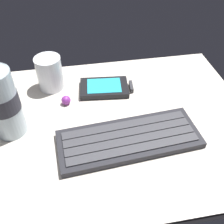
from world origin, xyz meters
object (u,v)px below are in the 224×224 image
at_px(juice_cup, 50,74).
at_px(water_bottle, 0,98).
at_px(trackball_mouse, 66,100).
at_px(handheld_device, 107,88).
at_px(keyboard, 129,139).

xyz_separation_m(juice_cup, water_bottle, (-0.09, -0.14, 0.05)).
relative_size(juice_cup, trackball_mouse, 3.86).
bearing_deg(juice_cup, trackball_mouse, -65.55).
relative_size(water_bottle, trackball_mouse, 9.45).
distance_m(handheld_device, trackball_mouse, 0.11).
bearing_deg(handheld_device, juice_cup, 164.80).
distance_m(handheld_device, juice_cup, 0.15).
xyz_separation_m(keyboard, water_bottle, (-0.24, 0.08, 0.08)).
bearing_deg(juice_cup, keyboard, -54.14).
bearing_deg(juice_cup, handheld_device, -15.20).
bearing_deg(keyboard, water_bottle, 162.64).
bearing_deg(trackball_mouse, water_bottle, -150.90).
xyz_separation_m(keyboard, juice_cup, (-0.15, 0.21, 0.03)).
xyz_separation_m(juice_cup, trackball_mouse, (0.03, -0.07, -0.03)).
height_order(handheld_device, water_bottle, water_bottle).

